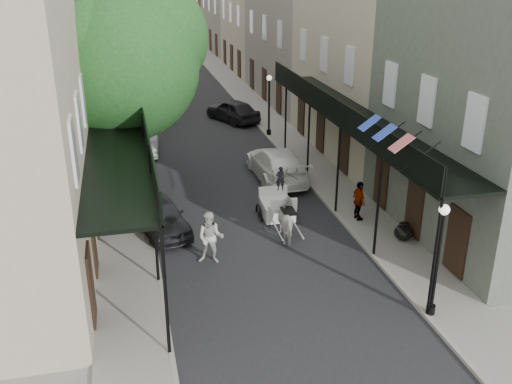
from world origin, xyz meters
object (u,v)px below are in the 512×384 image
lamppost_right_near (438,259)px  lamppost_left (145,186)px  pedestrian_walking (210,238)px  pedestrian_sidewalk_right (359,201)px  car_left_far (146,95)px  car_right_far (233,110)px  tree_near (130,56)px  horse (289,221)px  lamppost_right_far (269,104)px  car_left_mid (145,141)px  car_left_near (160,215)px  carriage (275,193)px  pedestrian_sidewalk_left (137,170)px  car_right_near (276,164)px  tree_far (123,33)px

lamppost_right_near → lamppost_left: (-8.20, 8.00, 0.00)m
lamppost_left → pedestrian_walking: (2.10, -3.00, -1.05)m
pedestrian_sidewalk_right → car_left_far: bearing=15.3°
pedestrian_walking → car_right_far: (4.60, 19.00, -0.24)m
tree_near → horse: (5.52, -5.96, -5.73)m
lamppost_right_near → pedestrian_sidewalk_right: size_ratio=2.17×
lamppost_right_far → pedestrian_sidewalk_right: 13.08m
lamppost_left → lamppost_right_far: bearing=55.7°
lamppost_right_near → car_left_mid: lamppost_right_near is taller
lamppost_right_near → car_left_near: size_ratio=0.89×
carriage → pedestrian_sidewalk_left: bearing=143.6°
car_left_mid → car_left_far: 11.78m
horse → lamppost_right_far: bearing=-99.4°
horse → car_right_near: (1.27, 6.53, 0.04)m
car_left_mid → pedestrian_walking: bearing=-78.8°
car_left_mid → carriage: bearing=-58.9°
tree_near → pedestrian_walking: (2.20, -7.18, -5.49)m
tree_near → car_left_mid: (0.60, 6.43, -5.80)m
tree_near → car_left_near: 7.11m
lamppost_right_far → car_left_mid: lamppost_right_far is taller
tree_far → pedestrian_walking: (2.25, -21.18, -4.84)m
lamppost_left → pedestrian_sidewalk_left: 5.21m
car_left_near → car_left_mid: size_ratio=1.00×
car_right_near → horse: bearing=77.8°
pedestrian_sidewalk_left → car_right_near: (6.87, -0.33, -0.11)m
lamppost_left → car_left_near: 1.43m
carriage → car_left_mid: (-5.01, 10.03, -0.30)m
lamppost_right_near → carriage: lamppost_right_near is taller
lamppost_left → pedestrian_walking: bearing=-55.0°
car_left_far → lamppost_right_far: bearing=-69.4°
tree_far → car_left_mid: 9.18m
pedestrian_sidewalk_left → car_left_far: size_ratio=0.29×
car_left_mid → tree_far: bearing=99.4°
car_right_far → tree_far: bearing=-42.3°
horse → pedestrian_sidewalk_left: bearing=-48.8°
car_right_far → pedestrian_sidewalk_left: bearing=33.2°
lamppost_right_far → car_left_near: lamppost_right_far is taller
tree_far → pedestrian_sidewalk_right: size_ratio=5.03×
tree_far → carriage: (5.65, -17.60, -4.85)m
tree_far → lamppost_right_far: 11.05m
car_left_near → pedestrian_sidewalk_right: bearing=-21.6°
pedestrian_sidewalk_right → car_right_far: bearing=4.4°
car_left_near → car_left_mid: car_left_near is taller
tree_near → car_left_far: size_ratio=1.78×
tree_near → lamppost_right_near: size_ratio=2.60×
lamppost_right_near → carriage: size_ratio=1.47×
tree_near → lamppost_right_far: (8.30, 7.82, -4.44)m
pedestrian_walking → car_left_mid: 13.70m
pedestrian_walking → lamppost_right_near: bearing=-20.4°
lamppost_right_far → car_right_far: bearing=110.5°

